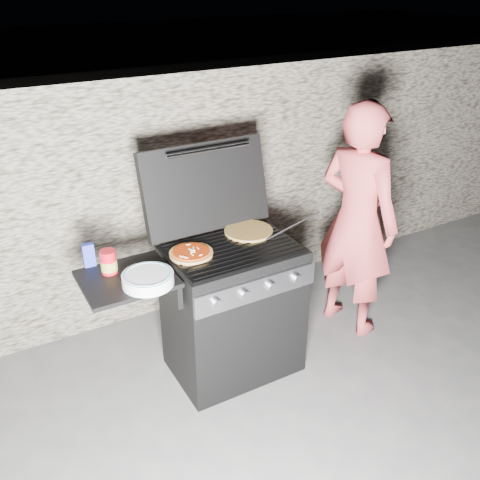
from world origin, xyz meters
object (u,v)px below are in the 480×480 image
gas_grill (198,321)px  sauce_jar (109,262)px  pizza_topped (191,253)px  person (357,221)px

gas_grill → sauce_jar: 0.71m
pizza_topped → person: size_ratio=0.15×
gas_grill → pizza_topped: (-0.01, 0.04, 0.47)m
sauce_jar → person: 1.74m
pizza_topped → person: person is taller
pizza_topped → sauce_jar: size_ratio=1.89×
gas_grill → person: person is taller
gas_grill → pizza_topped: pizza_topped is taller
gas_grill → sauce_jar: bearing=169.2°
gas_grill → person: (1.25, 0.03, 0.39)m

